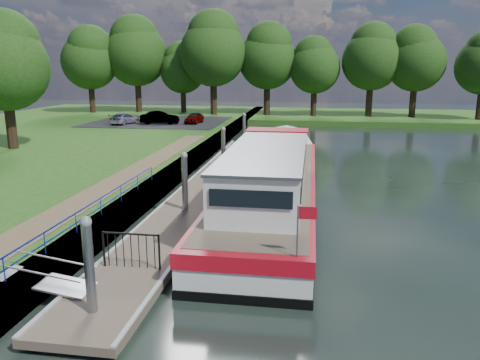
# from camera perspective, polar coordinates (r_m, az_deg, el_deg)

# --- Properties ---
(ground) EXTENTS (160.00, 160.00, 0.00)m
(ground) POSITION_cam_1_polar(r_m,az_deg,el_deg) (13.58, -16.42, -15.54)
(ground) COLOR black
(ground) RESTS_ON ground
(bank_edge) EXTENTS (1.10, 90.00, 0.78)m
(bank_edge) POSITION_cam_1_polar(r_m,az_deg,el_deg) (27.53, -8.22, 0.62)
(bank_edge) COLOR #473D2D
(bank_edge) RESTS_ON ground
(far_bank) EXTENTS (60.00, 18.00, 0.60)m
(far_bank) POSITION_cam_1_polar(r_m,az_deg,el_deg) (63.30, 14.85, 7.48)
(far_bank) COLOR #244E16
(far_bank) RESTS_ON ground
(footpath) EXTENTS (1.60, 40.00, 0.05)m
(footpath) POSITION_cam_1_polar(r_m,az_deg,el_deg) (21.81, -18.26, -2.25)
(footpath) COLOR brown
(footpath) RESTS_ON riverbank
(carpark) EXTENTS (14.00, 12.00, 0.06)m
(carpark) POSITION_cam_1_polar(r_m,az_deg,el_deg) (51.65, -9.87, 7.03)
(carpark) COLOR black
(carpark) RESTS_ON riverbank
(blue_fence) EXTENTS (0.04, 18.04, 0.72)m
(blue_fence) POSITION_cam_1_polar(r_m,az_deg,el_deg) (16.71, -20.99, -5.40)
(blue_fence) COLOR #0C2DBF
(blue_fence) RESTS_ON riverbank
(pontoon) EXTENTS (2.50, 30.00, 0.56)m
(pontoon) POSITION_cam_1_polar(r_m,az_deg,el_deg) (25.06, -3.93, -1.04)
(pontoon) COLOR brown
(pontoon) RESTS_ON ground
(mooring_piles) EXTENTS (0.30, 27.30, 3.55)m
(mooring_piles) POSITION_cam_1_polar(r_m,az_deg,el_deg) (24.81, -3.97, 1.41)
(mooring_piles) COLOR gray
(mooring_piles) RESTS_ON ground
(gangway) EXTENTS (2.58, 1.00, 0.92)m
(gangway) POSITION_cam_1_polar(r_m,az_deg,el_deg) (14.52, -22.51, -11.31)
(gangway) COLOR #A5A8AD
(gangway) RESTS_ON ground
(gate_panel) EXTENTS (1.85, 0.05, 1.15)m
(gate_panel) POSITION_cam_1_polar(r_m,az_deg,el_deg) (14.92, -13.15, -7.76)
(gate_panel) COLOR black
(gate_panel) RESTS_ON ground
(barge) EXTENTS (4.36, 21.15, 4.78)m
(barge) POSITION_cam_1_polar(r_m,az_deg,el_deg) (22.88, 4.03, -0.12)
(barge) COLOR black
(barge) RESTS_ON ground
(horizon_trees) EXTENTS (54.38, 10.03, 12.87)m
(horizon_trees) POSITION_cam_1_polar(r_m,az_deg,el_deg) (59.76, 2.11, 14.93)
(horizon_trees) COLOR #332316
(horizon_trees) RESTS_ON ground
(bank_tree_a) EXTENTS (6.12, 6.12, 9.72)m
(bank_tree_a) POSITION_cam_1_polar(r_m,az_deg,el_deg) (37.44, -26.79, 12.97)
(bank_tree_a) COLOR #332316
(bank_tree_a) RESTS_ON riverbank
(car_a) EXTENTS (1.58, 3.36, 1.11)m
(car_a) POSITION_cam_1_polar(r_m,az_deg,el_deg) (49.31, -5.60, 7.55)
(car_a) COLOR #999999
(car_a) RESTS_ON carpark
(car_b) EXTENTS (4.12, 2.10, 1.29)m
(car_b) POSITION_cam_1_polar(r_m,az_deg,el_deg) (49.13, -9.77, 7.50)
(car_b) COLOR #999999
(car_b) RESTS_ON carpark
(car_c) EXTENTS (2.25, 3.99, 1.09)m
(car_c) POSITION_cam_1_polar(r_m,az_deg,el_deg) (50.02, -13.90, 7.29)
(car_c) COLOR #999999
(car_c) RESTS_ON carpark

